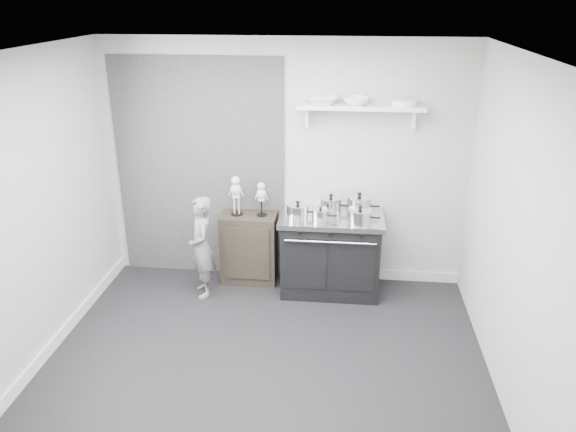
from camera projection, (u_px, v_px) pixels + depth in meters
The scene contains 16 objects.
ground at pixel (263, 367), 5.01m from camera, with size 4.00×4.00×0.00m, color black.
room_shell at pixel (251, 188), 4.55m from camera, with size 4.02×3.62×2.71m.
wall_shelf at pixel (361, 108), 5.73m from camera, with size 1.30×0.26×0.24m.
stove at pixel (331, 253), 6.15m from camera, with size 1.11×0.69×0.89m.
side_cabinet at pixel (249, 248), 6.38m from camera, with size 0.62×0.36×0.81m, color black.
child at pixel (202, 247), 6.02m from camera, with size 0.41×0.27×1.13m, color slate.
pot_front_left at pixel (298, 211), 5.92m from camera, with size 0.32×0.24×0.19m.
pot_back_left at pixel (331, 204), 6.07m from camera, with size 0.33×0.24×0.20m.
pot_back_right at pixel (359, 205), 6.00m from camera, with size 0.35×0.27×0.25m.
pot_front_right at pixel (360, 216), 5.76m from camera, with size 0.33×0.25×0.20m.
pot_front_center at pixel (320, 215), 5.86m from camera, with size 0.27×0.18×0.15m.
skeleton_full at pixel (236, 193), 6.15m from camera, with size 0.14×0.09×0.51m, color beige, non-canonical shape.
skeleton_torso at pixel (261, 197), 6.13m from camera, with size 0.12×0.08×0.44m, color beige, non-canonical shape.
bowl_large at pixel (322, 100), 5.74m from camera, with size 0.33×0.33×0.08m, color white.
bowl_small at pixel (356, 101), 5.70m from camera, with size 0.26×0.26×0.08m, color white.
plate_stack at pixel (404, 103), 5.66m from camera, with size 0.25×0.25×0.06m, color white.
Camera 1 is at (0.66, -4.10, 3.12)m, focal length 35.00 mm.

